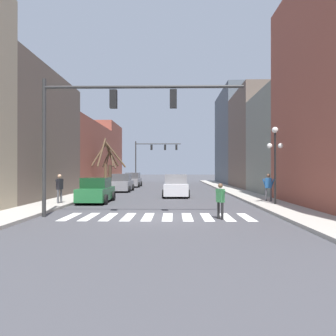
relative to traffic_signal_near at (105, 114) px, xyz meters
name	(u,v)px	position (x,y,z in m)	size (l,w,h in m)	color
ground_plane	(158,217)	(2.41, 0.02, -4.73)	(240.00, 240.00, 0.00)	#424247
sidewalk_left	(14,215)	(-4.22, 0.02, -4.66)	(2.31, 90.00, 0.15)	#ADA89E
sidewalk_right	(304,216)	(9.04, 0.02, -4.66)	(2.31, 90.00, 0.15)	#ADA89E
building_row_left	(49,143)	(-8.37, 15.09, -0.13)	(6.00, 44.76, 11.34)	tan
building_row_right	(274,129)	(13.19, 17.98, 1.46)	(6.00, 47.21, 13.77)	#934C3D
crosswalk_stripes	(158,217)	(2.41, 0.07, -4.73)	(8.55, 2.60, 0.01)	white
traffic_signal_near	(105,114)	(0.00, 0.00, 0.00)	(9.23, 0.28, 6.35)	#2D2D2D
traffic_signal_far	(152,152)	(-0.21, 36.24, 0.16)	(7.18, 0.28, 6.57)	#2D2D2D
street_lamp_right_corner	(275,150)	(9.08, 4.33, -1.39)	(0.95, 0.36, 4.52)	black
car_parked_right_far	(96,191)	(-1.95, 6.48, -3.97)	(1.98, 4.15, 1.64)	#236B38
car_driving_away_lane	(133,180)	(-1.95, 25.71, -3.91)	(1.99, 4.74, 1.76)	gray
car_driving_toward_lane	(122,183)	(-1.94, 17.19, -3.92)	(2.00, 4.50, 1.75)	gray
car_parked_left_near	(176,186)	(3.31, 11.32, -3.90)	(2.10, 4.66, 1.78)	silver
pedestrian_on_right_sidewalk	(220,198)	(5.18, -0.57, -3.80)	(0.40, 0.63, 1.57)	black
pedestrian_waiting_at_curb	(268,185)	(9.21, 6.14, -3.54)	(0.74, 0.35, 1.75)	#4C4C51
pedestrian_on_left_sidewalk	(60,186)	(-3.73, 4.67, -3.55)	(0.34, 0.74, 1.74)	#4C4C51
street_tree_left_far	(110,169)	(-3.81, 20.67, -2.57)	(1.88, 2.50, 4.32)	#473828
street_tree_right_near	(107,163)	(-3.99, 19.89, -1.85)	(3.53, 2.98, 5.39)	brown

